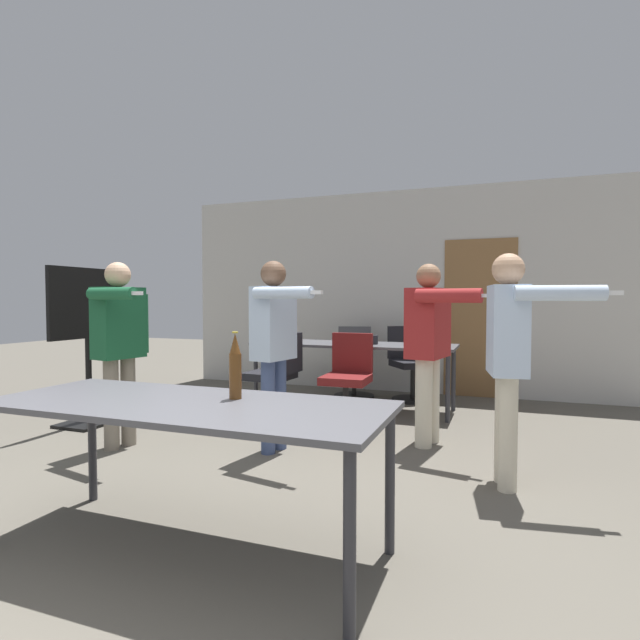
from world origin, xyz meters
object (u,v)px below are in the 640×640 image
tv_screen (88,331)px  beer_bottle (235,367)px  office_chair_side_rolled (276,379)px  drink_cup (374,340)px  office_chair_far_right (410,366)px  person_center_tall (430,338)px  person_right_polo (509,347)px  office_chair_near_pushed (348,381)px  person_far_watching (120,336)px  office_chair_far_left (354,364)px  person_left_plaid (275,336)px

tv_screen → beer_bottle: tv_screen is taller
office_chair_side_rolled → drink_cup: bearing=-48.9°
office_chair_side_rolled → office_chair_far_right: 1.88m
person_center_tall → person_right_polo: (0.64, -0.81, 0.02)m
office_chair_far_right → tv_screen: bearing=3.5°
person_right_polo → beer_bottle: bearing=-53.0°
tv_screen → office_chair_far_right: (2.84, 2.39, -0.52)m
office_chair_side_rolled → drink_cup: size_ratio=8.91×
person_right_polo → drink_cup: size_ratio=15.45×
beer_bottle → office_chair_side_rolled: bearing=111.2°
office_chair_near_pushed → office_chair_far_right: bearing=-107.7°
office_chair_near_pushed → office_chair_side_rolled: bearing=5.2°
tv_screen → person_center_tall: (3.35, 0.48, -0.01)m
person_far_watching → office_chair_far_left: bearing=168.6°
person_center_tall → drink_cup: person_center_tall is taller
drink_cup → office_chair_side_rolled: bearing=-142.7°
person_far_watching → beer_bottle: 2.12m
person_far_watching → beer_bottle: size_ratio=4.60×
office_chair_far_left → office_chair_near_pushed: size_ratio=0.99×
office_chair_side_rolled → office_chair_near_pushed: 0.78m
office_chair_near_pushed → person_right_polo: bearing=137.6°
person_far_watching → office_chair_far_right: size_ratio=1.71×
person_center_tall → beer_bottle: 2.26m
person_center_tall → person_left_plaid: person_left_plaid is taller
office_chair_far_left → person_left_plaid: bearing=76.5°
person_right_polo → office_chair_far_left: person_right_polo is taller
tv_screen → office_chair_far_left: tv_screen is taller
tv_screen → person_far_watching: (0.89, -0.53, 0.01)m
tv_screen → person_right_polo: (3.99, -0.33, 0.00)m
office_chair_far_left → drink_cup: size_ratio=8.88×
tv_screen → office_chair_far_left: size_ratio=1.75×
tv_screen → office_chair_far_right: tv_screen is taller
drink_cup → person_far_watching: bearing=-128.2°
office_chair_far_right → office_chair_far_left: bearing=-35.1°
office_chair_far_right → beer_bottle: size_ratio=2.68×
tv_screen → person_center_tall: size_ratio=1.01×
person_far_watching → drink_cup: bearing=153.4°
office_chair_side_rolled → person_right_polo: bearing=-114.5°
drink_cup → office_chair_near_pushed: bearing=-102.0°
person_right_polo → person_center_tall: bearing=-150.1°
office_chair_far_right → person_center_tall: bearing=68.4°
office_chair_side_rolled → person_center_tall: bearing=-100.9°
person_far_watching → office_chair_side_rolled: (0.78, 1.44, -0.54)m
person_left_plaid → office_chair_near_pushed: (0.27, 1.18, -0.54)m
person_center_tall → person_far_watching: bearing=-57.3°
person_center_tall → office_chair_far_left: person_center_tall is taller
person_center_tall → office_chair_side_rolled: 1.82m
office_chair_near_pushed → drink_cup: (0.13, 0.60, 0.39)m
person_right_polo → office_chair_near_pushed: 2.11m
office_chair_side_rolled → office_chair_far_right: size_ratio=0.98×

